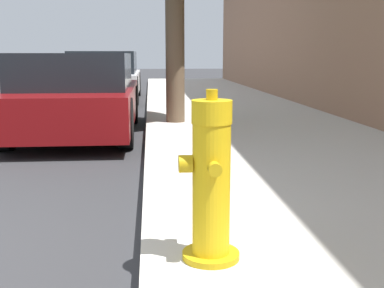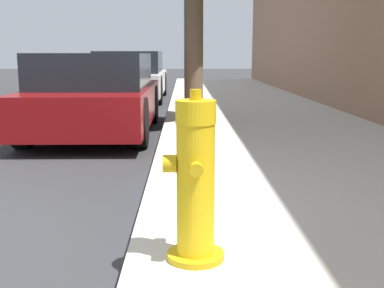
# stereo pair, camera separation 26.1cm
# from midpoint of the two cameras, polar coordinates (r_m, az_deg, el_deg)

# --- Properties ---
(fire_hydrant) EXTENTS (0.34, 0.33, 0.93)m
(fire_hydrant) POSITION_cam_midpoint_polar(r_m,az_deg,el_deg) (2.60, -0.63, -4.71)
(fire_hydrant) COLOR #C39C11
(fire_hydrant) RESTS_ON sidewalk_slab
(parked_car_near) EXTENTS (1.77, 3.97, 1.27)m
(parked_car_near) POSITION_cam_midpoint_polar(r_m,az_deg,el_deg) (7.72, -14.36, 5.59)
(parked_car_near) COLOR maroon
(parked_car_near) RESTS_ON ground_plane
(parked_car_mid) EXTENTS (1.85, 4.50, 1.33)m
(parked_car_mid) POSITION_cam_midpoint_polar(r_m,az_deg,el_deg) (13.51, -10.79, 7.86)
(parked_car_mid) COLOR silver
(parked_car_mid) RESTS_ON ground_plane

